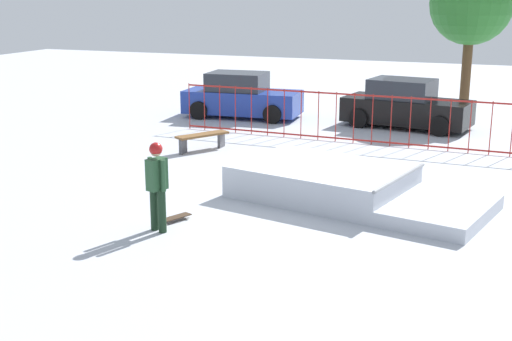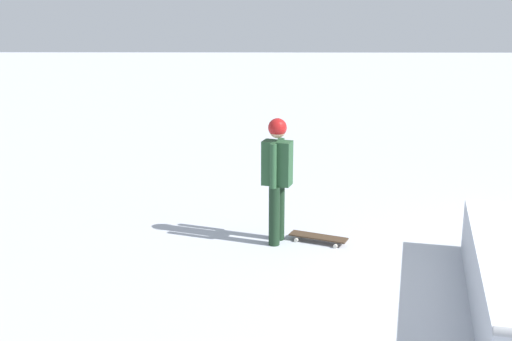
{
  "view_description": "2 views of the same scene",
  "coord_description": "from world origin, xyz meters",
  "views": [
    {
      "loc": [
        4.19,
        -14.33,
        4.45
      ],
      "look_at": [
        -0.62,
        -1.75,
        0.9
      ],
      "focal_mm": 48.28,
      "sensor_mm": 36.0,
      "label": 1
    },
    {
      "loc": [
        6.71,
        -3.66,
        3.37
      ],
      "look_at": [
        -2.01,
        -3.73,
        1.0
      ],
      "focal_mm": 47.26,
      "sensor_mm": 36.0,
      "label": 2
    }
  ],
  "objects": [
    {
      "name": "ground_plane",
      "position": [
        0.0,
        0.0,
        0.0
      ],
      "size": [
        60.0,
        60.0,
        0.0
      ],
      "primitive_type": "plane",
      "color": "#B2B7C1"
    },
    {
      "name": "skate_ramp",
      "position": [
        0.8,
        -0.22,
        0.32
      ],
      "size": [
        5.84,
        3.74,
        0.74
      ],
      "rotation": [
        0.0,
        0.0,
        -0.22
      ],
      "color": "silver",
      "rests_on": "ground"
    },
    {
      "name": "skater",
      "position": [
        -1.95,
        -3.44,
        1.01
      ],
      "size": [
        0.42,
        0.43,
        1.73
      ],
      "rotation": [
        0.0,
        0.0,
        1.24
      ],
      "color": "black",
      "rests_on": "ground"
    },
    {
      "name": "skateboard",
      "position": [
        -1.94,
        -2.87,
        0.08
      ],
      "size": [
        0.5,
        0.81,
        0.09
      ],
      "rotation": [
        0.0,
        0.0,
        1.16
      ],
      "color": "#3F2D1E",
      "rests_on": "ground"
    },
    {
      "name": "perimeter_fence",
      "position": [
        0.0,
        5.5,
        0.77
      ],
      "size": [
        11.66,
        0.5,
        1.5
      ],
      "rotation": [
        0.0,
        0.0,
        -0.04
      ],
      "color": "maroon",
      "rests_on": "ground"
    },
    {
      "name": "park_bench",
      "position": [
        -4.07,
        3.0,
        0.36
      ],
      "size": [
        1.18,
        1.57,
        0.48
      ],
      "rotation": [
        0.0,
        0.0,
        1.02
      ],
      "color": "brown",
      "rests_on": "ground"
    },
    {
      "name": "parked_car_blue",
      "position": [
        -5.02,
        8.3,
        0.72
      ],
      "size": [
        4.2,
        2.13,
        1.6
      ],
      "rotation": [
        0.0,
        0.0,
        0.06
      ],
      "color": "#1E3899",
      "rests_on": "ground"
    },
    {
      "name": "parked_car_black",
      "position": [
        0.77,
        8.49,
        0.72
      ],
      "size": [
        4.32,
        2.44,
        1.6
      ],
      "rotation": [
        0.0,
        0.0,
        -0.16
      ],
      "color": "black",
      "rests_on": "ground"
    },
    {
      "name": "distant_tree",
      "position": [
        2.4,
        11.54,
        3.94
      ],
      "size": [
        2.91,
        2.91,
        5.44
      ],
      "color": "brown",
      "rests_on": "ground"
    }
  ]
}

